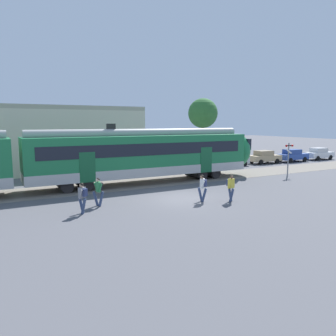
{
  "coord_description": "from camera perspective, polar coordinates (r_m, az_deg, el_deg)",
  "views": [
    {
      "loc": [
        -10.39,
        -17.49,
        4.79
      ],
      "look_at": [
        0.53,
        2.82,
        1.6
      ],
      "focal_mm": 35.0,
      "sensor_mm": 36.0,
      "label": 1
    }
  ],
  "objects": [
    {
      "name": "ground_plane",
      "position": [
        20.89,
        2.41,
        -5.38
      ],
      "size": [
        160.0,
        160.0,
        0.0
      ],
      "primitive_type": "plane",
      "color": "#515156"
    },
    {
      "name": "pedestrian_grey",
      "position": [
        17.9,
        -14.67,
        -4.64
      ],
      "size": [
        0.51,
        0.7,
        1.67
      ],
      "color": "navy",
      "rests_on": "ground"
    },
    {
      "name": "pedestrian_green",
      "position": [
        19.29,
        -12.0,
        -3.65
      ],
      "size": [
        0.63,
        0.56,
        1.67
      ],
      "color": "navy",
      "rests_on": "ground"
    },
    {
      "name": "pedestrian_white",
      "position": [
        20.04,
        6.06,
        -3.09
      ],
      "size": [
        0.5,
        0.69,
        1.67
      ],
      "color": "navy",
      "rests_on": "ground"
    },
    {
      "name": "pedestrian_yellow",
      "position": [
        20.32,
        10.89,
        -3.04
      ],
      "size": [
        0.54,
        0.68,
        1.67
      ],
      "color": "navy",
      "rests_on": "ground"
    },
    {
      "name": "parked_car_silver",
      "position": [
        37.06,
        10.99,
        1.52
      ],
      "size": [
        4.08,
        1.92,
        1.54
      ],
      "color": "#B7BABF",
      "rests_on": "ground"
    },
    {
      "name": "parked_car_tan",
      "position": [
        40.46,
        16.42,
        1.87
      ],
      "size": [
        4.06,
        1.87,
        1.54
      ],
      "color": "tan",
      "rests_on": "ground"
    },
    {
      "name": "parked_car_blue",
      "position": [
        43.49,
        20.87,
        2.07
      ],
      "size": [
        4.02,
        1.79,
        1.54
      ],
      "color": "#284799",
      "rests_on": "ground"
    },
    {
      "name": "parked_car_white",
      "position": [
        47.32,
        24.8,
        2.29
      ],
      "size": [
        4.03,
        1.81,
        1.54
      ],
      "color": "silver",
      "rests_on": "ground"
    },
    {
      "name": "crossing_signal",
      "position": [
        31.51,
        20.26,
        2.32
      ],
      "size": [
        0.96,
        0.22,
        3.0
      ],
      "color": "gray",
      "rests_on": "ground"
    },
    {
      "name": "background_building",
      "position": [
        33.51,
        -22.73,
        4.56
      ],
      "size": [
        21.28,
        5.0,
        9.2
      ],
      "color": "beige",
      "rests_on": "ground"
    },
    {
      "name": "street_tree_right",
      "position": [
        43.57,
        6.1,
        9.43
      ],
      "size": [
        3.86,
        3.86,
        7.97
      ],
      "color": "brown",
      "rests_on": "ground"
    }
  ]
}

